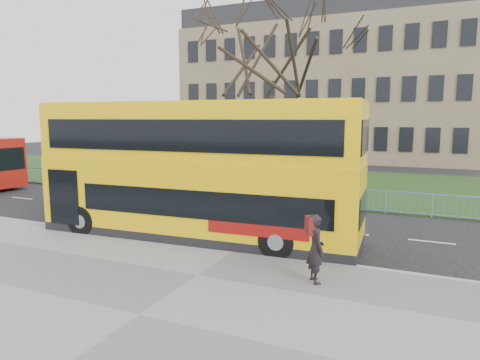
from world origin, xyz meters
name	(u,v)px	position (x,y,z in m)	size (l,w,h in m)	color
ground	(253,241)	(0.00, 0.00, 0.00)	(120.00, 120.00, 0.00)	black
pavement	(139,317)	(0.00, -6.75, 0.06)	(80.00, 10.50, 0.12)	slate
kerb	(235,251)	(0.00, -1.55, 0.07)	(80.00, 0.20, 0.14)	#949497
grass_verge	(333,184)	(0.00, 14.30, 0.04)	(80.00, 15.40, 0.08)	#1E3814
guard_railing	(302,196)	(0.00, 6.60, 0.55)	(40.00, 0.12, 1.10)	#7B9ADB
bare_tree	(270,77)	(-3.00, 10.00, 6.80)	(9.41, 9.41, 13.44)	black
civic_building	(329,95)	(-5.00, 35.00, 7.00)	(30.00, 15.00, 14.00)	#7D6A4F
yellow_bus	(196,168)	(-2.05, -0.51, 2.66)	(11.99, 3.44, 4.97)	yellow
pedestrian	(316,249)	(3.12, -3.28, 1.05)	(0.68, 0.44, 1.85)	black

